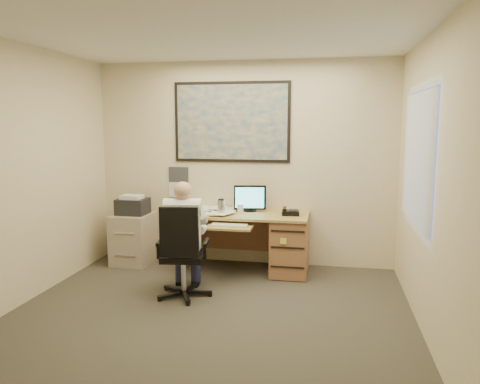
% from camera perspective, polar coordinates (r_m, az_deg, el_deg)
% --- Properties ---
extents(room_shell, '(4.00, 4.50, 2.70)m').
position_cam_1_polar(room_shell, '(4.08, -5.34, 0.82)').
color(room_shell, '#39352C').
rests_on(room_shell, ground).
extents(desk, '(1.60, 0.97, 1.08)m').
position_cam_1_polar(desk, '(6.00, 3.77, -5.55)').
color(desk, tan).
rests_on(desk, ground).
extents(world_map, '(1.56, 0.03, 1.06)m').
position_cam_1_polar(world_map, '(6.25, -1.04, 8.51)').
color(world_map, '#1E4C93').
rests_on(world_map, room_shell).
extents(wall_calendar, '(0.28, 0.01, 0.42)m').
position_cam_1_polar(wall_calendar, '(6.51, -7.48, 1.19)').
color(wall_calendar, white).
rests_on(wall_calendar, room_shell).
extents(window_blinds, '(0.06, 1.40, 1.30)m').
position_cam_1_polar(window_blinds, '(4.77, 20.97, 3.80)').
color(window_blinds, beige).
rests_on(window_blinds, room_shell).
extents(filing_cabinet, '(0.49, 0.59, 0.94)m').
position_cam_1_polar(filing_cabinet, '(6.52, -12.83, -5.00)').
color(filing_cabinet, '#A99A88').
rests_on(filing_cabinet, ground).
extents(office_chair, '(0.69, 0.69, 1.04)m').
position_cam_1_polar(office_chair, '(5.18, -7.11, -9.49)').
color(office_chair, black).
rests_on(office_chair, ground).
extents(person, '(0.64, 0.82, 1.27)m').
position_cam_1_polar(person, '(5.16, -6.84, -5.73)').
color(person, white).
rests_on(person, office_chair).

